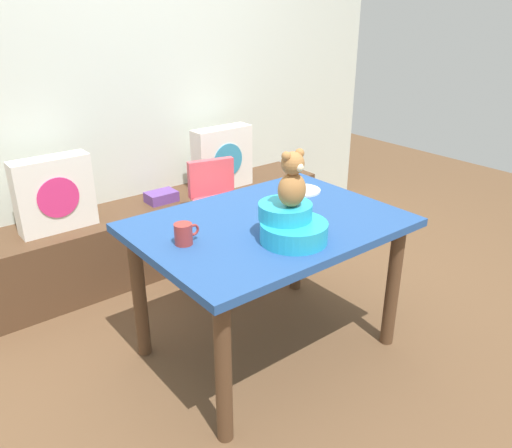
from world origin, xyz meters
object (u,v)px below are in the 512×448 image
Objects in this scene: pillow_floral_right at (222,158)px; teddy_bear at (292,180)px; highchair at (219,206)px; dinner_plate_near at (302,190)px; book_stack at (161,197)px; coffee_mug at (184,234)px; pillow_floral_left at (54,194)px; infant_seat_teal at (291,225)px; dining_table at (269,241)px; ketchup_bottle at (296,195)px.

teddy_bear is at bearing -113.52° from pillow_floral_right.
dinner_plate_near is at bearing -72.25° from highchair.
book_stack is at bearing 177.58° from pillow_floral_right.
pillow_floral_right is 0.56× the size of highchair.
pillow_floral_left is at bearing 99.41° from coffee_mug.
infant_seat_teal reaches higher than coffee_mug.
highchair is 1.04m from coffee_mug.
pillow_floral_left is 0.72m from book_stack.
dining_table is 6.81× the size of ketchup_bottle.
pillow_floral_right is at bearing -2.42° from book_stack.
ketchup_bottle reaches higher than pillow_floral_left.
teddy_bear is at bearing -104.60° from dining_table.
coffee_mug is at bearing 146.75° from teddy_bear.
pillow_floral_right is 1.33× the size of infant_seat_teal.
highchair is at bearing 73.71° from infant_seat_teal.
book_stack is 1.31m from coffee_mug.
infant_seat_teal is 0.64m from dinner_plate_near.
infant_seat_teal is at bearing 90.00° from teddy_bear.
coffee_mug is (-0.51, -1.17, 0.29)m from book_stack.
coffee_mug is at bearing -169.02° from dinner_plate_near.
coffee_mug is (0.19, -1.15, 0.11)m from pillow_floral_left.
pillow_floral_left is 3.67× the size of coffee_mug.
teddy_bear is (-0.06, -0.22, 0.38)m from dining_table.
ketchup_bottle is (-0.05, -0.76, 0.31)m from highchair.
book_stack is 1.25m from ketchup_bottle.
highchair is 4.27× the size of ketchup_bottle.
pillow_floral_left is 1.00× the size of pillow_floral_right.
coffee_mug is (-0.68, -0.74, 0.27)m from highchair.
coffee_mug is (-0.39, 0.26, -0.02)m from infant_seat_teal.
dinner_plate_near reaches higher than dining_table.
pillow_floral_left reaches higher than coffee_mug.
coffee_mug is (-0.45, 0.04, 0.15)m from dining_table.
teddy_bear is at bearing -90.00° from infant_seat_teal.
book_stack is (-0.50, 0.02, -0.19)m from pillow_floral_right.
teddy_bear reaches higher than pillow_floral_right.
ketchup_bottle reaches higher than dinner_plate_near.
teddy_bear is 1.35× the size of ketchup_bottle.
highchair reaches higher than book_stack.
infant_seat_teal is at bearing -113.52° from pillow_floral_right.
infant_seat_teal reaches higher than highchair.
book_stack is 0.47m from highchair.
dinner_plate_near is (1.05, -0.98, 0.07)m from pillow_floral_left.
pillow_floral_left is 0.98m from highchair.
book_stack is 1.00× the size of dinner_plate_near.
book_stack is at bearing 85.33° from teddy_bear.
infant_seat_teal is (-0.06, -0.22, 0.18)m from dining_table.
ketchup_bottle is (0.24, 0.23, 0.02)m from infant_seat_teal.
pillow_floral_right is 2.20× the size of dinner_plate_near.
infant_seat_teal is (-0.29, -0.99, 0.29)m from highchair.
infant_seat_teal is 0.34m from ketchup_bottle.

